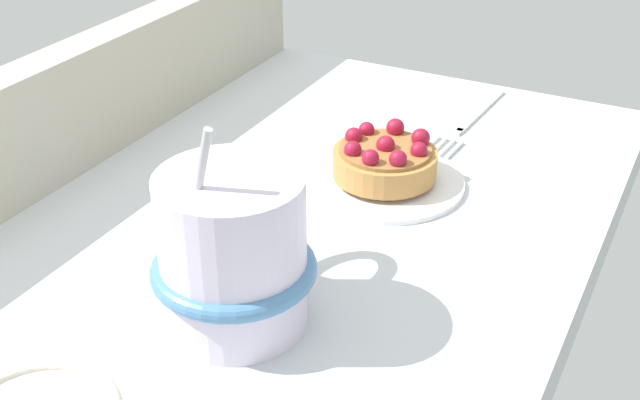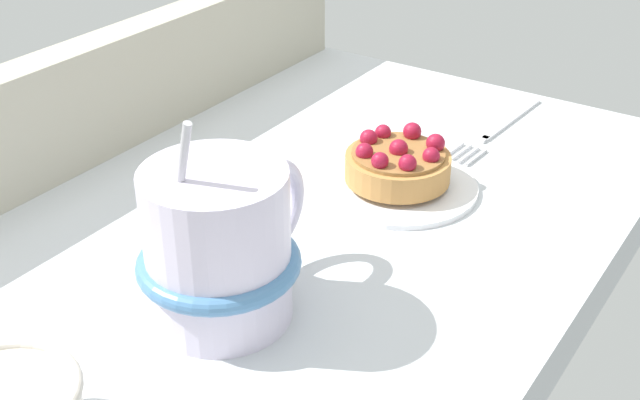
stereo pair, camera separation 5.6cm
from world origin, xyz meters
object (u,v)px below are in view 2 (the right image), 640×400
Objects in this scene: dessert_plate at (397,184)px; dessert_fork at (498,128)px; coffee_mug at (221,246)px; raspberry_tart at (398,163)px.

dessert_plate is 14.48cm from dessert_fork.
dessert_plate reaches higher than dessert_fork.
dessert_fork is (14.29, -2.36, -0.11)cm from dessert_plate.
coffee_mug is 0.84× the size of dessert_fork.
coffee_mug is at bearing 176.68° from raspberry_tart.
raspberry_tart is 19.88cm from coffee_mug.
coffee_mug is 34.42cm from dessert_fork.
coffee_mug reaches higher than raspberry_tart.
dessert_fork is at bearing -9.43° from raspberry_tart.
coffee_mug is at bearing 176.63° from dessert_plate.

